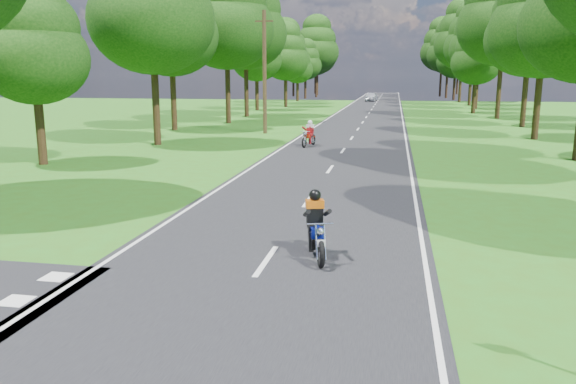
# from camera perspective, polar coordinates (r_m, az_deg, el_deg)

# --- Properties ---
(ground) EXTENTS (160.00, 160.00, 0.00)m
(ground) POSITION_cam_1_polar(r_m,az_deg,el_deg) (10.13, -4.80, -10.68)
(ground) COLOR #305D15
(ground) RESTS_ON ground
(main_road) EXTENTS (7.00, 140.00, 0.02)m
(main_road) POSITION_cam_1_polar(r_m,az_deg,el_deg) (59.19, 8.25, 7.94)
(main_road) COLOR black
(main_road) RESTS_ON ground
(road_markings) EXTENTS (7.40, 140.00, 0.01)m
(road_markings) POSITION_cam_1_polar(r_m,az_deg,el_deg) (57.33, 8.03, 7.84)
(road_markings) COLOR silver
(road_markings) RESTS_ON main_road
(treeline) EXTENTS (40.00, 115.35, 14.78)m
(treeline) POSITION_cam_1_polar(r_m,az_deg,el_deg) (69.22, 10.07, 15.26)
(treeline) COLOR black
(treeline) RESTS_ON ground
(telegraph_pole) EXTENTS (1.20, 0.26, 8.00)m
(telegraph_pole) POSITION_cam_1_polar(r_m,az_deg,el_deg) (37.98, -2.40, 12.10)
(telegraph_pole) COLOR #382616
(telegraph_pole) RESTS_ON ground
(rider_near_blue) EXTENTS (1.03, 1.83, 1.45)m
(rider_near_blue) POSITION_cam_1_polar(r_m,az_deg,el_deg) (12.03, 2.86, -3.26)
(rider_near_blue) COLOR navy
(rider_near_blue) RESTS_ON main_road
(rider_far_red) EXTENTS (0.91, 1.79, 1.42)m
(rider_far_red) POSITION_cam_1_polar(r_m,az_deg,el_deg) (30.95, 2.13, 5.97)
(rider_far_red) COLOR #A2210C
(rider_far_red) RESTS_ON main_road
(distant_car) EXTENTS (1.95, 4.07, 1.34)m
(distant_car) POSITION_cam_1_polar(r_m,az_deg,el_deg) (86.14, 8.48, 9.56)
(distant_car) COLOR silver
(distant_car) RESTS_ON main_road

